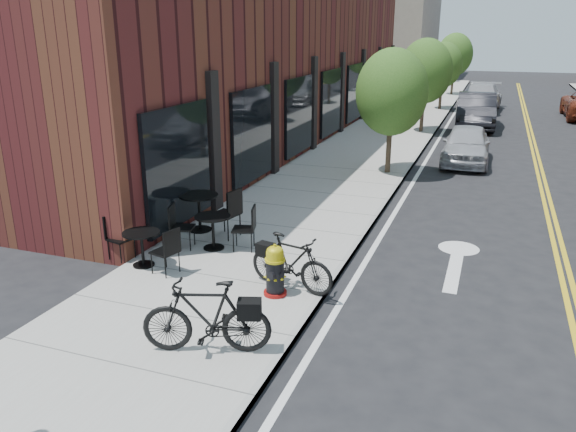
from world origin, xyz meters
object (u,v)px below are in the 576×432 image
at_px(parked_car_a, 466,145).
at_px(bistro_set_a, 142,244).
at_px(bistro_set_b, 213,227).
at_px(parked_car_c, 480,98).
at_px(parked_car_b, 476,111).
at_px(bistro_set_c, 199,207).
at_px(bicycle_right, 291,262).
at_px(fire_hydrant, 275,271).
at_px(bicycle_left, 206,317).

bearing_deg(parked_car_a, bistro_set_a, -114.77).
bearing_deg(bistro_set_b, parked_car_c, 64.37).
bearing_deg(bistro_set_a, parked_car_b, 89.17).
height_order(bistro_set_c, parked_car_b, parked_car_b).
bearing_deg(bicycle_right, fire_hydrant, 162.20).
bearing_deg(bicycle_left, parked_car_c, 156.47).
bearing_deg(fire_hydrant, parked_car_c, 106.30).
bearing_deg(bicycle_right, bistro_set_c, 67.23).
bearing_deg(fire_hydrant, parked_car_b, 104.68).
distance_m(bistro_set_b, parked_car_b, 18.86).
height_order(bicycle_left, bistro_set_b, bicycle_left).
bearing_deg(parked_car_b, bistro_set_a, -107.27).
xyz_separation_m(bistro_set_a, bistro_set_c, (0.06, 2.14, 0.10)).
bearing_deg(bistro_set_c, bistro_set_b, -36.44).
bearing_deg(bistro_set_b, parked_car_a, 51.75).
xyz_separation_m(fire_hydrant, bicycle_right, (0.18, 0.30, 0.06)).
xyz_separation_m(fire_hydrant, bicycle_left, (-0.23, -1.99, 0.11)).
xyz_separation_m(bistro_set_a, parked_car_a, (5.20, 11.71, 0.09)).
distance_m(fire_hydrant, bicycle_right, 0.36).
xyz_separation_m(bicycle_right, bistro_set_b, (-2.15, 1.24, -0.03)).
bearing_deg(parked_car_c, bistro_set_a, -97.64).
bearing_deg(parked_car_b, parked_car_c, 87.70).
xyz_separation_m(fire_hydrant, bistro_set_c, (-2.76, 2.42, 0.11)).
xyz_separation_m(bistro_set_c, parked_car_c, (5.09, 23.57, 0.08)).
bearing_deg(parked_car_a, parked_car_b, 89.41).
bearing_deg(parked_car_b, parked_car_a, -92.27).
relative_size(bicycle_left, parked_car_c, 0.35).
distance_m(bistro_set_c, parked_car_b, 18.21).
distance_m(bistro_set_b, parked_car_c, 24.82).
bearing_deg(bicycle_left, parked_car_a, 151.11).
relative_size(bicycle_right, parked_car_a, 0.43).
bearing_deg(parked_car_b, bicycle_left, -99.24).
xyz_separation_m(bistro_set_b, parked_car_c, (4.29, 24.45, 0.17)).
distance_m(bicycle_left, parked_car_a, 14.23).
xyz_separation_m(fire_hydrant, bistro_set_a, (-2.82, 0.28, 0.01)).
bearing_deg(bicycle_left, bistro_set_a, -149.59).
bearing_deg(bicycle_right, bicycle_left, -177.32).
distance_m(bicycle_right, bistro_set_b, 2.48).
distance_m(fire_hydrant, bistro_set_a, 2.83).
relative_size(bistro_set_c, parked_car_b, 0.42).
height_order(bicycle_right, parked_car_b, parked_car_b).
distance_m(bicycle_left, bicycle_right, 2.33).
distance_m(bistro_set_a, bistro_set_b, 1.52).
relative_size(bicycle_left, bicycle_right, 1.09).
bearing_deg(bistro_set_a, parked_car_c, 92.61).
height_order(bistro_set_a, bistro_set_b, bistro_set_b).
height_order(fire_hydrant, bicycle_right, bicycle_right).
bearing_deg(bistro_set_b, bistro_set_c, 116.38).
bearing_deg(bicycle_right, bistro_set_b, 73.05).
relative_size(bicycle_left, parked_car_a, 0.47).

